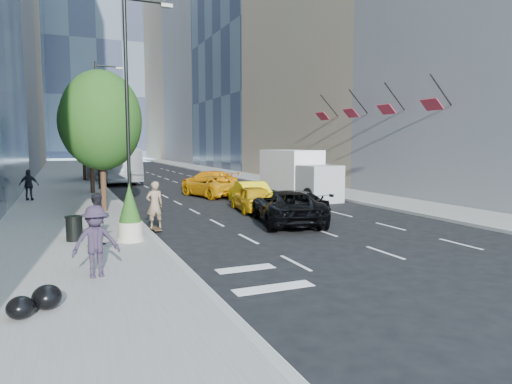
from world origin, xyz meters
name	(u,v)px	position (x,y,z in m)	size (l,w,h in m)	color
ground	(303,234)	(0.00, 0.00, 0.00)	(160.00, 160.00, 0.00)	black
sidewalk_left	(65,183)	(-9.00, 30.00, 0.07)	(6.00, 120.00, 0.15)	slate
sidewalk_right	(251,177)	(10.00, 30.00, 0.07)	(4.00, 120.00, 0.15)	slate
tower_right_mid	(223,1)	(22.00, 74.00, 32.50)	(20.00, 24.00, 65.00)	slate
tower_right_far	(192,59)	(22.00, 98.00, 25.00)	(20.00, 24.00, 50.00)	gray
lamp_near	(131,96)	(-6.32, 4.00, 5.81)	(2.13, 0.22, 10.00)	black
lamp_far	(100,118)	(-6.32, 22.00, 5.81)	(2.13, 0.22, 10.00)	black
tree_near	(101,121)	(-7.20, 9.00, 4.97)	(4.20, 4.20, 7.46)	#311D13
tree_mid	(90,122)	(-7.20, 19.00, 5.32)	(4.50, 4.50, 7.99)	#311D13
tree_far	(83,135)	(-7.20, 32.00, 4.62)	(3.90, 3.90, 6.92)	#311D13
traffic_signal	(88,140)	(-6.40, 40.00, 4.23)	(2.48, 0.53, 5.20)	black
facade_flags	(369,109)	(10.64, 10.00, 6.18)	(1.85, 13.30, 2.05)	black
skateboarder	(155,208)	(-5.60, 3.00, 1.01)	(0.74, 0.48, 2.03)	#7E694F
black_sedan_lincoln	(287,207)	(0.50, 2.52, 0.80)	(2.66, 5.78, 1.61)	black
black_sedan_mercedes	(289,203)	(1.50, 4.32, 0.69)	(1.93, 4.74, 1.37)	black
taxi_a	(252,198)	(0.50, 6.78, 0.74)	(1.75, 4.34, 1.48)	#D59C0B
taxi_b	(249,193)	(1.20, 9.00, 0.76)	(1.60, 4.59, 1.51)	yellow
taxi_c	(211,186)	(0.50, 14.56, 0.75)	(2.49, 5.39, 1.50)	orange
taxi_d	(209,181)	(1.66, 18.73, 0.80)	(2.24, 5.50, 1.60)	#FFA00D
city_bus	(111,163)	(-4.80, 30.69, 1.83)	(3.07, 13.13, 3.66)	silver
box_truck	(298,174)	(5.79, 11.31, 1.68)	(3.07, 7.10, 3.31)	silver
pedestrian_a	(99,220)	(-8.07, 0.31, 1.09)	(0.92, 0.71, 1.88)	black
pedestrian_b	(29,185)	(-11.20, 15.82, 1.14)	(1.16, 0.48, 1.98)	black
pedestrian_c	(96,241)	(-8.42, -3.66, 1.13)	(1.27, 0.73, 1.96)	#2A2132
trash_can	(74,229)	(-8.86, 1.58, 0.60)	(0.59, 0.59, 0.89)	black
planter_shrub	(130,214)	(-6.94, 0.74, 1.18)	(0.90, 0.90, 2.16)	#B4AC96
garbage_bags	(37,301)	(-9.80, -5.96, 0.41)	(1.09, 1.05, 0.54)	black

